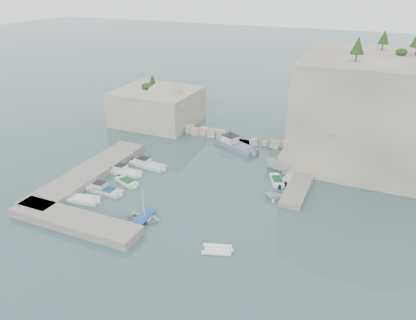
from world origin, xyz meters
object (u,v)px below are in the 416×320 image
at_px(tender_east_c, 291,179).
at_px(motorboat_e, 83,201).
at_px(motorboat_d, 105,192).
at_px(tender_east_d, 280,171).
at_px(tender_east_a, 273,198).
at_px(motorboat_a, 148,166).
at_px(motorboat_c, 127,183).
at_px(tender_east_b, 277,182).
at_px(inflatable_dinghy, 217,251).
at_px(work_boat, 237,148).
at_px(rowboat, 145,220).
at_px(motorboat_b, 125,173).

bearing_deg(tender_east_c, motorboat_e, 132.00).
distance_m(motorboat_d, tender_east_d, 27.14).
bearing_deg(tender_east_a, motorboat_a, 79.57).
bearing_deg(motorboat_c, motorboat_d, -91.30).
bearing_deg(motorboat_e, tender_east_d, 29.33).
bearing_deg(tender_east_d, motorboat_e, 146.13).
relative_size(motorboat_e, tender_east_b, 1.13).
height_order(inflatable_dinghy, work_boat, work_boat).
height_order(motorboat_c, motorboat_d, motorboat_d).
bearing_deg(motorboat_d, work_boat, 64.93).
bearing_deg(work_boat, tender_east_d, -6.32).
height_order(rowboat, tender_east_b, rowboat).
distance_m(motorboat_e, inflatable_dinghy, 21.36).
bearing_deg(tender_east_c, tender_east_a, 178.27).
bearing_deg(tender_east_a, inflatable_dinghy, 163.66).
distance_m(motorboat_b, motorboat_e, 9.55).
distance_m(rowboat, tender_east_b, 21.04).
bearing_deg(motorboat_a, work_boat, 56.77).
bearing_deg(motorboat_d, inflatable_dinghy, -14.21).
xyz_separation_m(motorboat_a, rowboat, (7.87, -13.63, 0.00)).
bearing_deg(work_boat, rowboat, -70.70).
xyz_separation_m(tender_east_a, work_boat, (-10.84, 14.59, 0.00)).
xyz_separation_m(tender_east_b, work_boat, (-9.97, 9.70, 0.00)).
relative_size(motorboat_c, work_boat, 0.48).
distance_m(inflatable_dinghy, tender_east_d, 22.93).
height_order(motorboat_a, tender_east_c, motorboat_a).
height_order(motorboat_c, inflatable_dinghy, motorboat_c).
relative_size(motorboat_d, tender_east_b, 1.40).
distance_m(tender_east_b, tender_east_c, 2.56).
bearing_deg(tender_east_d, tender_east_a, -156.86).
bearing_deg(motorboat_e, motorboat_a, 66.88).
xyz_separation_m(motorboat_e, work_boat, (12.98, 26.03, 0.00)).
height_order(rowboat, tender_east_d, tender_east_d).
xyz_separation_m(tender_east_c, tender_east_d, (-2.29, 2.07, 0.00)).
bearing_deg(work_boat, motorboat_d, -92.45).
bearing_deg(motorboat_b, tender_east_a, 5.32).
bearing_deg(tender_east_d, work_boat, 72.52).
xyz_separation_m(tender_east_b, tender_east_d, (-0.56, 3.94, 0.00)).
height_order(motorboat_d, tender_east_d, tender_east_d).
bearing_deg(motorboat_b, tender_east_b, 17.45).
distance_m(motorboat_a, tender_east_d, 21.22).
bearing_deg(motorboat_a, motorboat_d, -91.06).
bearing_deg(motorboat_b, inflatable_dinghy, -29.74).
bearing_deg(motorboat_b, motorboat_a, 62.51).
xyz_separation_m(motorboat_a, tender_east_b, (20.55, 3.15, 0.00)).
distance_m(motorboat_a, motorboat_c, 6.33).
height_order(rowboat, inflatable_dinghy, rowboat).
xyz_separation_m(tender_east_a, tender_east_b, (-0.87, 4.89, 0.00)).
distance_m(inflatable_dinghy, tender_east_a, 14.32).
relative_size(inflatable_dinghy, tender_east_d, 0.70).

